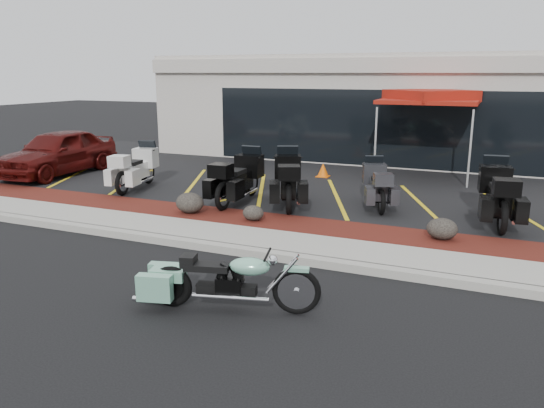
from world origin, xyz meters
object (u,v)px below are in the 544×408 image
at_px(hero_cruiser, 297,284).
at_px(parked_car, 58,152).
at_px(touring_white, 148,162).
at_px(traffic_cone, 323,170).
at_px(popup_canopy, 430,98).

bearing_deg(hero_cruiser, parked_car, 134.80).
distance_m(hero_cruiser, touring_white, 9.38).
xyz_separation_m(hero_cruiser, touring_white, (-7.00, 6.23, 0.33)).
relative_size(hero_cruiser, touring_white, 1.18).
distance_m(traffic_cone, popup_canopy, 3.96).
bearing_deg(touring_white, parked_car, 77.97).
height_order(parked_car, traffic_cone, parked_car).
bearing_deg(popup_canopy, parked_car, 176.99).
bearing_deg(touring_white, traffic_cone, -65.92).
relative_size(parked_car, popup_canopy, 1.11).
xyz_separation_m(traffic_cone, popup_canopy, (2.96, 1.41, 2.22)).
height_order(touring_white, traffic_cone, touring_white).
xyz_separation_m(hero_cruiser, popup_canopy, (0.40, 10.70, 2.13)).
height_order(touring_white, parked_car, parked_car).
relative_size(hero_cruiser, traffic_cone, 6.03).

